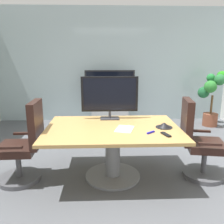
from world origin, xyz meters
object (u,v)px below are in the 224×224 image
(office_chair_left, at_px, (25,149))
(office_chair_right, at_px, (198,145))
(conference_table, at_px, (113,140))
(potted_plant, at_px, (212,95))
(conference_phone, at_px, (164,125))
(remote_control, at_px, (166,135))
(tv_monitor, at_px, (110,95))
(wall_display_unit, at_px, (110,106))

(office_chair_left, xyz_separation_m, office_chair_right, (2.34, 0.02, 0.00))
(conference_table, distance_m, potted_plant, 3.36)
(conference_phone, distance_m, remote_control, 0.32)
(conference_table, xyz_separation_m, remote_control, (0.62, -0.34, 0.19))
(office_chair_left, distance_m, remote_control, 1.84)
(conference_table, height_order, remote_control, remote_control)
(office_chair_right, distance_m, remote_control, 0.69)
(tv_monitor, xyz_separation_m, remote_control, (0.65, -0.78, -0.35))
(conference_phone, height_order, remote_control, conference_phone)
(office_chair_left, bearing_deg, wall_display_unit, 154.80)
(potted_plant, distance_m, remote_control, 3.22)
(conference_table, distance_m, wall_display_unit, 2.70)
(office_chair_right, bearing_deg, wall_display_unit, 32.49)
(potted_plant, bearing_deg, conference_table, -136.13)
(conference_table, distance_m, remote_control, 0.74)
(office_chair_left, height_order, potted_plant, potted_plant)
(tv_monitor, bearing_deg, conference_phone, -33.84)
(conference_table, xyz_separation_m, office_chair_right, (1.17, -0.02, -0.08))
(office_chair_left, distance_m, conference_phone, 1.87)
(tv_monitor, xyz_separation_m, wall_display_unit, (0.07, 2.25, -0.64))
(office_chair_left, height_order, wall_display_unit, wall_display_unit)
(office_chair_left, xyz_separation_m, conference_phone, (1.85, 0.01, 0.29))
(office_chair_right, distance_m, wall_display_unit, 2.94)
(conference_phone, xyz_separation_m, remote_control, (-0.06, -0.31, -0.02))
(conference_phone, bearing_deg, potted_plant, 53.62)
(conference_phone, bearing_deg, tv_monitor, 146.16)
(tv_monitor, bearing_deg, office_chair_left, -156.89)
(remote_control, bearing_deg, conference_table, 134.13)
(conference_table, relative_size, wall_display_unit, 1.35)
(tv_monitor, bearing_deg, office_chair_right, -21.27)
(tv_monitor, distance_m, remote_control, 1.08)
(conference_phone, bearing_deg, conference_table, 177.24)
(conference_table, bearing_deg, wall_display_unit, 89.07)
(office_chair_left, height_order, office_chair_right, same)
(tv_monitor, bearing_deg, conference_table, -86.54)
(remote_control, bearing_deg, office_chair_right, 13.02)
(conference_table, height_order, conference_phone, conference_phone)
(conference_table, xyz_separation_m, tv_monitor, (-0.03, 0.44, 0.54))
(conference_table, relative_size, office_chair_right, 1.63)
(tv_monitor, relative_size, conference_phone, 3.82)
(conference_phone, relative_size, remote_control, 1.29)
(wall_display_unit, bearing_deg, remote_control, -79.18)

